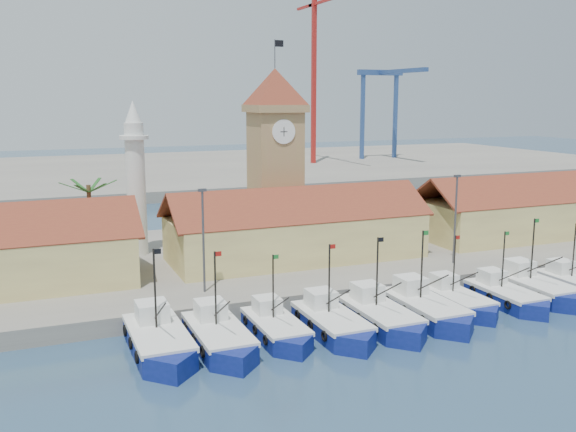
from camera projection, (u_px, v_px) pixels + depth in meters
name	position (u px, v px, depth m)	size (l,w,h in m)	color
ground	(397.00, 336.00, 49.39)	(400.00, 400.00, 0.00)	navy
quay	(282.00, 256.00, 71.09)	(140.00, 32.00, 1.50)	gray
terminal	(146.00, 172.00, 149.33)	(240.00, 80.00, 2.00)	gray
boat_0	(160.00, 343.00, 45.68)	(3.84, 10.53, 7.97)	navy
boat_1	(220.00, 339.00, 46.62)	(3.64, 9.96, 7.54)	navy
boat_2	(277.00, 330.00, 48.66)	(3.26, 8.93, 6.76)	navy
boat_3	(334.00, 325.00, 49.48)	(3.57, 9.77, 7.39)	navy
boat_4	(382.00, 318.00, 50.95)	(3.67, 10.05, 7.61)	navy
boat_5	(427.00, 311.00, 52.75)	(3.75, 10.28, 7.78)	navy
boat_6	(458.00, 302.00, 55.31)	(3.27, 8.95, 6.78)	navy
boat_7	(508.00, 297.00, 56.53)	(3.32, 9.08, 6.87)	navy
boat_8	(537.00, 290.00, 58.57)	(3.69, 10.12, 7.66)	navy
hall_center	(296.00, 235.00, 66.86)	(27.04, 10.13, 7.61)	#E6D67E
hall_right	(536.00, 214.00, 78.76)	(31.20, 10.13, 7.61)	#E6D67E
clock_tower	(275.00, 154.00, 70.87)	(5.80, 5.80, 22.70)	#9E7651
minaret	(136.00, 178.00, 67.52)	(3.00, 3.00, 16.30)	silver
palm_tree	(90.00, 217.00, 64.48)	(5.60, 5.03, 8.39)	brown
lamp_posts	(335.00, 225.00, 59.31)	(80.70, 0.25, 9.03)	#3F3F44
crane_red_right	(317.00, 57.00, 153.57)	(1.00, 34.63, 45.99)	#AC1E1A
gantry	(386.00, 90.00, 165.86)	(13.00, 22.00, 23.20)	#2B4986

